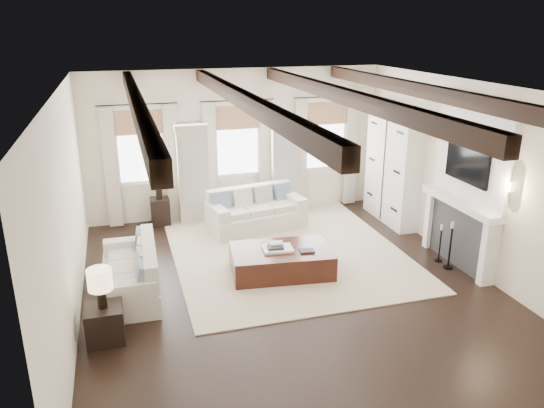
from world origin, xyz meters
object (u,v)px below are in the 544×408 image
object	(u,v)px
side_table_front	(105,324)
sofa_left	(133,274)
ottoman	(281,261)
sofa_back	(255,212)
side_table_back	(160,211)

from	to	relation	value
side_table_front	sofa_left	bearing A→B (deg)	71.04
ottoman	side_table_front	bearing A→B (deg)	-149.85
side_table_front	sofa_back	bearing A→B (deg)	49.06
sofa_back	side_table_back	xyz separation A→B (m)	(-1.89, 0.75, -0.05)
sofa_left	ottoman	world-z (taller)	sofa_left
sofa_left	side_table_back	xyz separation A→B (m)	(0.68, 2.96, -0.03)
sofa_left	side_table_front	size ratio (longest dim) A/B	3.86
side_table_back	sofa_back	bearing A→B (deg)	-21.76
ottoman	side_table_back	bearing A→B (deg)	127.38
sofa_left	ottoman	size ratio (longest dim) A/B	1.13
sofa_back	side_table_back	world-z (taller)	sofa_back
sofa_left	side_table_back	bearing A→B (deg)	76.99
sofa_left	side_table_front	world-z (taller)	sofa_left
sofa_back	side_table_back	size ratio (longest dim) A/B	3.62
sofa_back	side_table_front	xyz separation A→B (m)	(-3.01, -3.47, -0.09)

